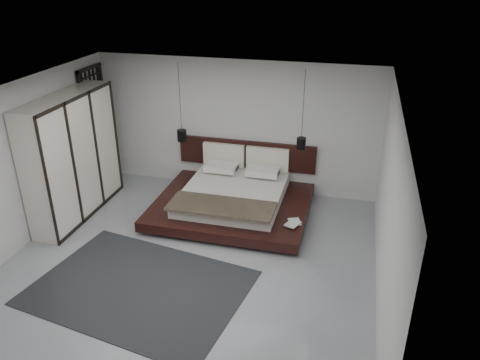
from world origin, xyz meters
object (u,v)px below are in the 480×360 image
(wardrobe, at_px, (73,157))
(bed, at_px, (234,197))
(lattice_screen, at_px, (97,128))
(rug, at_px, (140,287))
(pendant_right, at_px, (301,143))
(pendant_left, at_px, (182,135))

(wardrobe, bearing_deg, bed, 15.24)
(lattice_screen, relative_size, rug, 0.82)
(bed, xyz_separation_m, pendant_right, (1.22, 0.49, 1.09))
(pendant_left, distance_m, wardrobe, 2.15)
(lattice_screen, height_order, pendant_right, pendant_right)
(bed, bearing_deg, wardrobe, -164.76)
(lattice_screen, xyz_separation_m, pendant_right, (4.41, -0.06, 0.09))
(bed, relative_size, pendant_right, 1.95)
(rug, bearing_deg, bed, 74.30)
(pendant_left, bearing_deg, wardrobe, -143.22)
(rug, bearing_deg, wardrobe, 138.55)
(pendant_left, relative_size, pendant_right, 1.05)
(pendant_right, xyz_separation_m, wardrobe, (-4.16, -1.29, -0.20))
(lattice_screen, height_order, rug, lattice_screen)
(lattice_screen, distance_m, pendant_right, 4.42)
(pendant_left, relative_size, rug, 0.50)
(lattice_screen, bearing_deg, pendant_right, -0.82)
(pendant_left, height_order, pendant_right, same)
(lattice_screen, bearing_deg, wardrobe, -79.44)
(pendant_right, bearing_deg, lattice_screen, 179.18)
(pendant_right, distance_m, wardrobe, 4.36)
(lattice_screen, bearing_deg, rug, -53.43)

